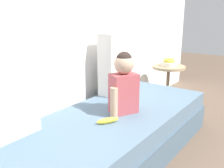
% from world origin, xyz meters
% --- Properties ---
extents(ground_plane, '(12.00, 12.00, 0.00)m').
position_xyz_m(ground_plane, '(0.00, 0.00, 0.00)').
color(ground_plane, brown).
extents(back_wall, '(5.49, 0.10, 2.37)m').
position_xyz_m(back_wall, '(0.00, 0.54, 1.18)').
color(back_wall, white).
rests_on(back_wall, ground).
extents(couch, '(2.29, 0.83, 0.38)m').
position_xyz_m(couch, '(0.00, 0.00, 0.19)').
color(couch, '#495F70').
rests_on(couch, ground).
extents(throw_pillow_right, '(0.45, 0.16, 0.59)m').
position_xyz_m(throw_pillow_right, '(0.63, 0.31, 0.67)').
color(throw_pillow_right, silver).
rests_on(throw_pillow_right, couch).
extents(toddler, '(0.32, 0.22, 0.49)m').
position_xyz_m(toddler, '(0.20, -0.04, 0.62)').
color(toddler, '#B24C51').
rests_on(toddler, couch).
extents(banana, '(0.17, 0.12, 0.04)m').
position_xyz_m(banana, '(-0.05, -0.07, 0.40)').
color(banana, yellow).
rests_on(banana, couch).
extents(side_table, '(0.40, 0.40, 0.51)m').
position_xyz_m(side_table, '(1.50, 0.16, 0.40)').
color(side_table, tan).
rests_on(side_table, ground).
extents(fruit_bowl, '(0.20, 0.20, 0.10)m').
position_xyz_m(fruit_bowl, '(1.50, 0.16, 0.56)').
color(fruit_bowl, silver).
rests_on(fruit_bowl, side_table).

